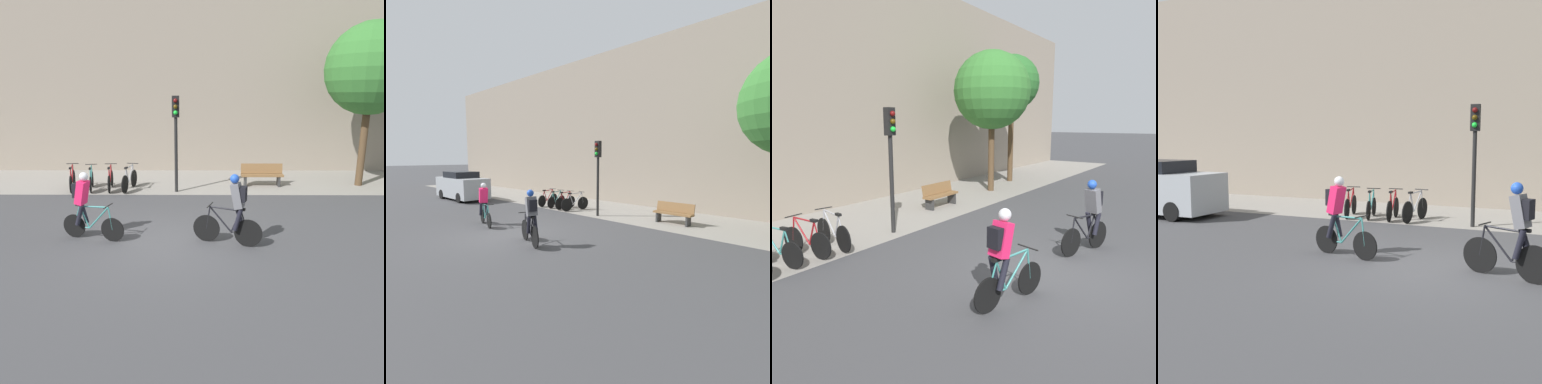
% 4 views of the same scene
% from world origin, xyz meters
% --- Properties ---
extents(ground, '(200.00, 200.00, 0.00)m').
position_xyz_m(ground, '(0.00, 0.00, 0.00)').
color(ground, '#3D3D3F').
extents(kerb_strip, '(44.00, 4.50, 0.01)m').
position_xyz_m(kerb_strip, '(0.00, 6.75, 0.00)').
color(kerb_strip, gray).
rests_on(kerb_strip, ground).
extents(building_facade, '(44.00, 0.60, 9.17)m').
position_xyz_m(building_facade, '(0.00, 9.30, 4.58)').
color(building_facade, gray).
rests_on(building_facade, ground).
extents(cyclist_pink, '(1.66, 0.61, 1.75)m').
position_xyz_m(cyclist_pink, '(-2.05, 0.23, 0.95)').
color(cyclist_pink, black).
rests_on(cyclist_pink, ground).
extents(cyclist_grey, '(1.67, 0.67, 1.79)m').
position_xyz_m(cyclist_grey, '(1.68, -0.15, 0.95)').
color(cyclist_grey, black).
rests_on(cyclist_grey, ground).
extents(parked_bike_0, '(0.50, 1.69, 0.96)m').
position_xyz_m(parked_bike_0, '(-4.01, 5.25, 0.40)').
color(parked_bike_0, black).
rests_on(parked_bike_0, ground).
extents(parked_bike_1, '(0.47, 1.55, 0.94)m').
position_xyz_m(parked_bike_1, '(-3.27, 5.25, 0.38)').
color(parked_bike_1, black).
rests_on(parked_bike_1, ground).
extents(parked_bike_2, '(0.46, 1.61, 0.96)m').
position_xyz_m(parked_bike_2, '(-2.53, 5.25, 0.39)').
color(parked_bike_2, black).
rests_on(parked_bike_2, ground).
extents(parked_bike_3, '(0.46, 1.71, 0.97)m').
position_xyz_m(parked_bike_3, '(-1.79, 5.25, 0.40)').
color(parked_bike_3, black).
rests_on(parked_bike_3, ground).
extents(traffic_light_pole, '(0.26, 0.30, 3.55)m').
position_xyz_m(traffic_light_pole, '(0.03, 4.96, 2.46)').
color(traffic_light_pole, black).
rests_on(traffic_light_pole, ground).
extents(parked_car, '(4.30, 1.84, 1.85)m').
position_xyz_m(parked_car, '(-10.00, 2.89, 0.90)').
color(parked_car, '#9EA3A8').
rests_on(parked_car, ground).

